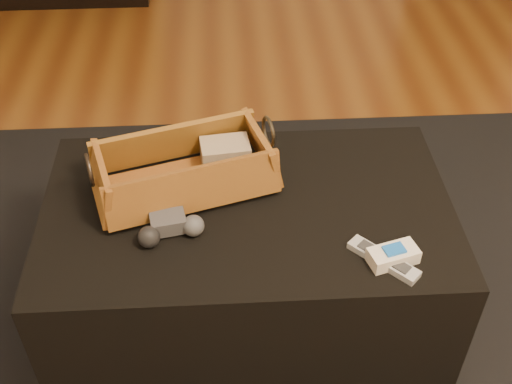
{
  "coord_description": "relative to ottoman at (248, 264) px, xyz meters",
  "views": [
    {
      "loc": [
        -0.21,
        -0.9,
        1.49
      ],
      "look_at": [
        -0.14,
        0.23,
        0.49
      ],
      "focal_mm": 45.0,
      "sensor_mm": 36.0,
      "label": 1
    }
  ],
  "objects": [
    {
      "name": "area_rug",
      "position": [
        -0.0,
        -0.05,
        -0.22
      ],
      "size": [
        2.6,
        2.0,
        0.01
      ],
      "primitive_type": "cube",
      "color": "black",
      "rests_on": "floor"
    },
    {
      "name": "ottoman",
      "position": [
        0.0,
        0.0,
        0.0
      ],
      "size": [
        1.0,
        0.6,
        0.42
      ],
      "primitive_type": "cube",
      "color": "black",
      "rests_on": "area_rug"
    },
    {
      "name": "tv_remote",
      "position": [
        -0.17,
        0.06,
        0.24
      ],
      "size": [
        0.24,
        0.14,
        0.02
      ],
      "primitive_type": "cube",
      "rotation": [
        0.0,
        0.0,
        0.39
      ],
      "color": "black",
      "rests_on": "wicker_basket"
    },
    {
      "name": "cloth_bundle",
      "position": [
        -0.05,
        0.14,
        0.26
      ],
      "size": [
        0.13,
        0.1,
        0.07
      ],
      "primitive_type": "cube",
      "rotation": [
        0.0,
        0.0,
        0.12
      ],
      "color": "tan",
      "rests_on": "wicker_basket"
    },
    {
      "name": "wicker_basket",
      "position": [
        -0.15,
        0.08,
        0.26
      ],
      "size": [
        0.49,
        0.35,
        0.16
      ],
      "color": "#B15F28",
      "rests_on": "ottoman"
    },
    {
      "name": "game_controller",
      "position": [
        -0.18,
        -0.09,
        0.24
      ],
      "size": [
        0.16,
        0.11,
        0.05
      ],
      "color": "#3A3A3D",
      "rests_on": "ottoman"
    },
    {
      "name": "silver_remote",
      "position": [
        0.29,
        -0.2,
        0.22
      ],
      "size": [
        0.15,
        0.15,
        0.02
      ],
      "color": "#B4B8BC",
      "rests_on": "ottoman"
    },
    {
      "name": "cream_gadget",
      "position": [
        0.31,
        -0.2,
        0.23
      ],
      "size": [
        0.12,
        0.08,
        0.04
      ],
      "color": "silver",
      "rests_on": "ottoman"
    }
  ]
}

